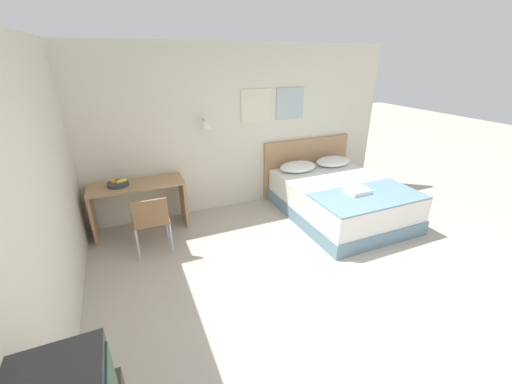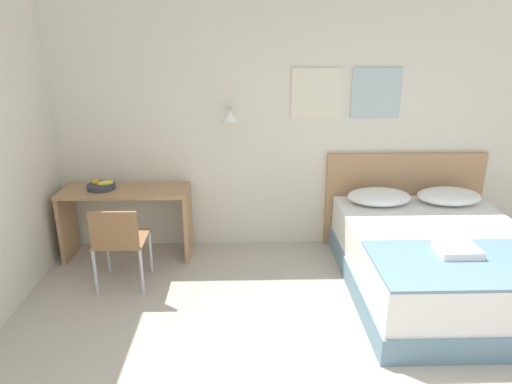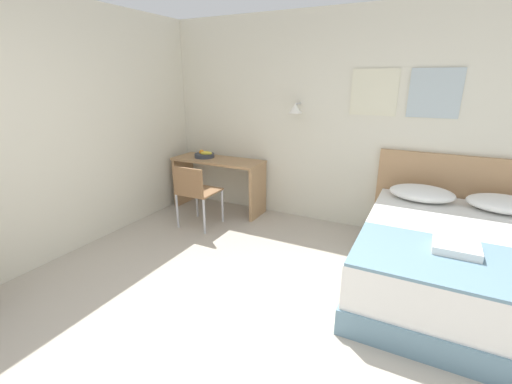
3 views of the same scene
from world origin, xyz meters
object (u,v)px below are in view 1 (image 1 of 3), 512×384
Objects in this scene: pillow_left at (298,167)px; throw_blanket at (369,196)px; bed at (340,199)px; fruit_bowl at (118,184)px; desk at (139,197)px; folded_towel_near_foot at (357,191)px; pillow_right at (333,161)px; headboard at (306,166)px; desk_chair at (151,219)px.

throw_blanket is (0.37, -1.36, -0.07)m from pillow_left.
fruit_bowl is (-3.27, 0.82, 0.50)m from bed.
folded_towel_near_foot is at bearing -23.19° from desk.
throw_blanket is at bearing -105.26° from pillow_right.
pillow_right is 0.50× the size of desk.
headboard is 5.40× the size of folded_towel_near_foot.
desk_chair is (-2.86, 0.57, -0.13)m from folded_towel_near_foot.
desk_chair is (-3.31, -0.64, -0.16)m from pillow_right.
folded_towel_near_foot is at bearing -93.13° from headboard.
headboard is 1.67m from throw_blanket.
folded_towel_near_foot is (-0.08, 0.15, 0.04)m from throw_blanket.
pillow_right is at bearing -0.77° from desk.
folded_towel_near_foot reaches higher than throw_blanket.
folded_towel_near_foot is 3.21m from desk.
desk_chair is (0.09, -0.69, -0.03)m from desk.
desk_chair reaches higher than bed.
fruit_bowl reaches higher than bed.
pillow_right is at bearing 74.74° from throw_blanket.
folded_towel_near_foot is (0.29, -1.22, -0.03)m from pillow_left.
bed is at bearing -2.26° from desk_chair.
headboard reaches higher than throw_blanket.
folded_towel_near_foot is 0.25× the size of desk.
fruit_bowl is at bearing 165.98° from bed.
headboard is 3.29m from fruit_bowl.
bed is 2.51× the size of desk_chair.
fruit_bowl is (-0.24, 0.01, 0.26)m from desk.
bed is 7.24× the size of fruit_bowl.
desk is (-2.95, 1.26, -0.10)m from folded_towel_near_foot.
desk is (-3.03, -0.26, 0.01)m from headboard.
headboard is 2.13× the size of desk_chair.
bed is 1.18× the size of headboard.
desk_chair is (-2.94, -0.95, -0.02)m from headboard.
folded_towel_near_foot is at bearing -11.34° from desk_chair.
desk is at bearing 156.81° from folded_towel_near_foot.
desk reaches higher than folded_towel_near_foot.
pillow_left is 0.80× the size of desk_chair.
fruit_bowl reaches higher than pillow_left.
pillow_right is at bearing 11.02° from desk_chair.
desk_chair is 0.83m from fruit_bowl.
bed is 3.15m from desk.
throw_blanket is 5.55× the size of fruit_bowl.
bed is at bearing -116.04° from pillow_right.
headboard is at bearing 86.87° from folded_towel_near_foot.
bed is at bearing 79.66° from folded_towel_near_foot.
desk_chair reaches higher than desk.
pillow_right reaches higher than folded_towel_near_foot.
bed is 1.09m from headboard.
pillow_left is at bearing -0.98° from desk.
desk is at bearing -2.41° from fruit_bowl.
fruit_bowl is at bearing 179.12° from pillow_right.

